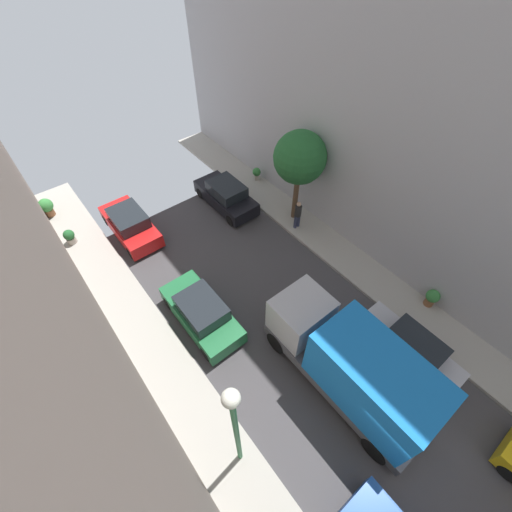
% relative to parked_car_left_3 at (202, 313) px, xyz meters
% --- Properties ---
extents(ground, '(32.00, 32.00, 0.00)m').
position_rel_parked_car_left_3_xyz_m(ground, '(2.70, -8.29, -0.72)').
color(ground, '#423F42').
extents(sidewalk_right, '(2.00, 44.00, 0.15)m').
position_rel_parked_car_left_3_xyz_m(sidewalk_right, '(7.70, -8.29, -0.64)').
color(sidewalk_right, '#A8A399').
rests_on(sidewalk_right, ground).
extents(parked_car_left_3, '(1.78, 4.20, 1.57)m').
position_rel_parked_car_left_3_xyz_m(parked_car_left_3, '(0.00, 0.00, 0.00)').
color(parked_car_left_3, '#1E6638').
rests_on(parked_car_left_3, ground).
extents(parked_car_left_4, '(1.78, 4.20, 1.57)m').
position_rel_parked_car_left_3_xyz_m(parked_car_left_4, '(0.00, 7.03, 0.00)').
color(parked_car_left_4, red).
rests_on(parked_car_left_4, ground).
extents(parked_car_right_2, '(1.78, 4.20, 1.57)m').
position_rel_parked_car_left_3_xyz_m(parked_car_right_2, '(5.40, -6.56, 0.00)').
color(parked_car_right_2, silver).
rests_on(parked_car_right_2, ground).
extents(parked_car_right_3, '(1.78, 4.20, 1.57)m').
position_rel_parked_car_left_3_xyz_m(parked_car_right_3, '(5.40, 5.79, 0.00)').
color(parked_car_right_3, black).
rests_on(parked_car_right_3, ground).
extents(delivery_truck, '(2.26, 6.60, 3.38)m').
position_rel_parked_car_left_3_xyz_m(delivery_truck, '(2.70, -5.75, 1.07)').
color(delivery_truck, '#4C4C51').
rests_on(delivery_truck, ground).
extents(pedestrian, '(0.40, 0.36, 1.72)m').
position_rel_parked_car_left_3_xyz_m(pedestrian, '(7.25, 1.74, 0.35)').
color(pedestrian, '#2D334C').
rests_on(pedestrian, sidewalk_right).
extents(street_tree_1, '(2.64, 2.64, 5.14)m').
position_rel_parked_car_left_3_xyz_m(street_tree_1, '(7.70, 2.47, 3.23)').
color(street_tree_1, brown).
rests_on(street_tree_1, sidewalk_right).
extents(potted_plant_0, '(0.55, 0.55, 0.82)m').
position_rel_parked_car_left_3_xyz_m(potted_plant_0, '(-2.84, 8.31, -0.14)').
color(potted_plant_0, '#B2A899').
rests_on(potted_plant_0, sidewalk_left).
extents(potted_plant_2, '(0.77, 0.77, 1.09)m').
position_rel_parked_car_left_3_xyz_m(potted_plant_2, '(-3.06, 11.24, 0.04)').
color(potted_plant_2, brown).
rests_on(potted_plant_2, sidewalk_left).
extents(potted_plant_3, '(0.59, 0.59, 0.92)m').
position_rel_parked_car_left_3_xyz_m(potted_plant_3, '(8.45, -5.73, -0.05)').
color(potted_plant_3, brown).
rests_on(potted_plant_3, sidewalk_right).
extents(potted_plant_4, '(0.52, 0.52, 0.81)m').
position_rel_parked_car_left_3_xyz_m(potted_plant_4, '(8.25, 6.50, -0.10)').
color(potted_plant_4, '#B2A899').
rests_on(potted_plant_4, sidewalk_right).
extents(lamp_post, '(0.44, 0.44, 5.95)m').
position_rel_parked_car_left_3_xyz_m(lamp_post, '(-1.90, -5.24, 3.31)').
color(lamp_post, '#26723F').
rests_on(lamp_post, sidewalk_left).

